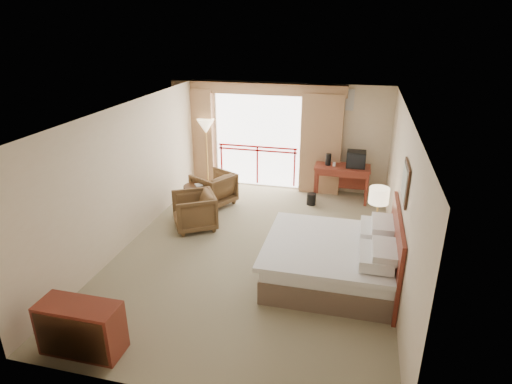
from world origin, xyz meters
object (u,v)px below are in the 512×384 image
(bed, at_px, (333,260))
(armchair_near, at_px, (195,227))
(dresser, at_px, (81,328))
(tv, at_px, (356,159))
(nightstand, at_px, (375,235))
(floor_lamp, at_px, (206,129))
(desk, at_px, (342,173))
(armchair_far, at_px, (214,204))
(table_lamp, at_px, (379,196))
(side_table, at_px, (196,194))
(wastebasket, at_px, (311,199))

(bed, relative_size, armchair_near, 2.49)
(bed, relative_size, dresser, 1.95)
(bed, relative_size, tv, 4.83)
(nightstand, bearing_deg, dresser, -137.64)
(floor_lamp, xyz_separation_m, dresser, (0.48, -6.26, -1.16))
(nightstand, height_order, tv, tv)
(desk, xyz_separation_m, armchair_far, (-2.93, -1.07, -0.67))
(bed, relative_size, nightstand, 3.94)
(desk, bearing_deg, tv, -13.79)
(table_lamp, relative_size, armchair_far, 0.77)
(bed, xyz_separation_m, tv, (0.23, 3.57, 0.68))
(table_lamp, xyz_separation_m, armchair_near, (-3.68, -0.10, -1.05))
(desk, distance_m, side_table, 3.55)
(nightstand, relative_size, table_lamp, 0.82)
(bed, distance_m, side_table, 3.90)
(bed, height_order, side_table, bed)
(armchair_far, height_order, side_table, side_table)
(nightstand, bearing_deg, desk, 105.66)
(desk, xyz_separation_m, tv, (0.30, -0.06, 0.39))
(nightstand, bearing_deg, armchair_near, 177.93)
(armchair_near, relative_size, floor_lamp, 0.48)
(bed, bearing_deg, side_table, 147.13)
(nightstand, relative_size, tv, 1.22)
(nightstand, distance_m, table_lamp, 0.78)
(wastebasket, bearing_deg, floor_lamp, 166.53)
(side_table, bearing_deg, tv, 22.52)
(desk, bearing_deg, armchair_near, -142.57)
(table_lamp, distance_m, desk, 2.44)
(bed, relative_size, side_table, 3.54)
(nightstand, relative_size, wastebasket, 1.97)
(bed, relative_size, armchair_far, 2.48)
(dresser, bearing_deg, nightstand, 42.41)
(armchair_far, distance_m, dresser, 5.08)
(nightstand, xyz_separation_m, desk, (-0.78, 2.33, 0.40))
(table_lamp, distance_m, side_table, 4.10)
(armchair_far, xyz_separation_m, armchair_near, (0.02, -1.30, 0.00))
(tv, distance_m, wastebasket, 1.41)
(floor_lamp, bearing_deg, wastebasket, -13.47)
(wastebasket, distance_m, armchair_far, 2.33)
(table_lamp, bearing_deg, dresser, -134.48)
(table_lamp, bearing_deg, bed, -117.40)
(floor_lamp, bearing_deg, dresser, -85.58)
(desk, height_order, wastebasket, desk)
(bed, distance_m, armchair_near, 3.26)
(wastebasket, xyz_separation_m, dresser, (-2.36, -5.58, 0.23))
(table_lamp, xyz_separation_m, dresser, (-3.79, -3.86, -0.69))
(wastebasket, relative_size, armchair_near, 0.32)
(side_table, distance_m, dresser, 4.63)
(table_lamp, height_order, floor_lamp, floor_lamp)
(tv, xyz_separation_m, armchair_far, (-3.23, -1.01, -1.05))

